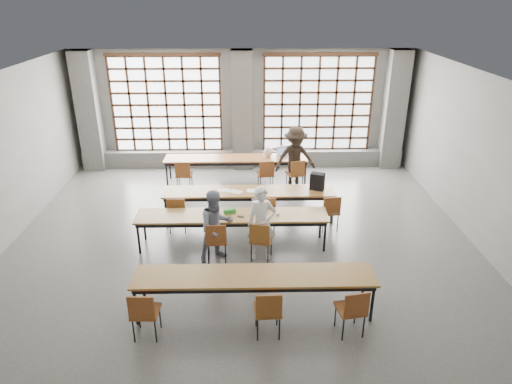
# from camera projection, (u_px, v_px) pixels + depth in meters

# --- Properties ---
(floor) EXTENTS (11.00, 11.00, 0.00)m
(floor) POSITION_uv_depth(u_px,v_px,m) (242.00, 257.00, 9.37)
(floor) COLOR #51514F
(floor) RESTS_ON ground
(ceiling) EXTENTS (11.00, 11.00, 0.00)m
(ceiling) POSITION_uv_depth(u_px,v_px,m) (239.00, 85.00, 7.95)
(ceiling) COLOR silver
(ceiling) RESTS_ON floor
(wall_back) EXTENTS (10.00, 0.00, 10.00)m
(wall_back) POSITION_uv_depth(u_px,v_px,m) (242.00, 109.00, 13.69)
(wall_back) COLOR slate
(wall_back) RESTS_ON floor
(wall_right) EXTENTS (0.00, 11.00, 11.00)m
(wall_right) POSITION_uv_depth(u_px,v_px,m) (501.00, 176.00, 8.76)
(wall_right) COLOR slate
(wall_right) RESTS_ON floor
(column_left) EXTENTS (0.60, 0.55, 3.50)m
(column_left) POSITION_uv_depth(u_px,v_px,m) (89.00, 112.00, 13.34)
(column_left) COLOR #535451
(column_left) RESTS_ON floor
(column_mid) EXTENTS (0.60, 0.55, 3.50)m
(column_mid) POSITION_uv_depth(u_px,v_px,m) (242.00, 111.00, 13.43)
(column_mid) COLOR #535451
(column_mid) RESTS_ON floor
(column_right) EXTENTS (0.60, 0.55, 3.50)m
(column_right) POSITION_uv_depth(u_px,v_px,m) (394.00, 110.00, 13.52)
(column_right) COLOR #535451
(column_right) RESTS_ON floor
(window_left) EXTENTS (3.32, 0.12, 3.00)m
(window_left) POSITION_uv_depth(u_px,v_px,m) (167.00, 105.00, 13.51)
(window_left) COLOR white
(window_left) RESTS_ON wall_back
(window_right) EXTENTS (3.32, 0.12, 3.00)m
(window_right) POSITION_uv_depth(u_px,v_px,m) (318.00, 104.00, 13.60)
(window_right) COLOR white
(window_right) RESTS_ON wall_back
(sill_ledge) EXTENTS (9.80, 0.35, 0.50)m
(sill_ledge) POSITION_uv_depth(u_px,v_px,m) (243.00, 158.00, 14.11)
(sill_ledge) COLOR #535451
(sill_ledge) RESTS_ON floor
(desk_row_a) EXTENTS (4.00, 0.70, 0.73)m
(desk_row_a) POSITION_uv_depth(u_px,v_px,m) (236.00, 160.00, 12.77)
(desk_row_a) COLOR brown
(desk_row_a) RESTS_ON floor
(desk_row_b) EXTENTS (4.00, 0.70, 0.73)m
(desk_row_b) POSITION_uv_depth(u_px,v_px,m) (249.00, 193.00, 10.67)
(desk_row_b) COLOR brown
(desk_row_b) RESTS_ON floor
(desk_row_c) EXTENTS (4.00, 0.70, 0.73)m
(desk_row_c) POSITION_uv_depth(u_px,v_px,m) (232.00, 218.00, 9.53)
(desk_row_c) COLOR brown
(desk_row_c) RESTS_ON floor
(desk_row_d) EXTENTS (4.00, 0.70, 0.73)m
(desk_row_d) POSITION_uv_depth(u_px,v_px,m) (254.00, 278.00, 7.53)
(desk_row_d) COLOR brown
(desk_row_d) RESTS_ON floor
(chair_back_left) EXTENTS (0.44, 0.44, 0.88)m
(chair_back_left) POSITION_uv_depth(u_px,v_px,m) (184.00, 173.00, 12.22)
(chair_back_left) COLOR brown
(chair_back_left) RESTS_ON floor
(chair_back_mid) EXTENTS (0.48, 0.48, 0.88)m
(chair_back_mid) POSITION_uv_depth(u_px,v_px,m) (266.00, 172.00, 12.26)
(chair_back_mid) COLOR brown
(chair_back_mid) RESTS_ON floor
(chair_back_right) EXTENTS (0.52, 0.52, 0.88)m
(chair_back_right) POSITION_uv_depth(u_px,v_px,m) (296.00, 172.00, 12.28)
(chair_back_right) COLOR brown
(chair_back_right) RESTS_ON floor
(chair_mid_left) EXTENTS (0.42, 0.43, 0.88)m
(chair_mid_left) POSITION_uv_depth(u_px,v_px,m) (177.00, 211.00, 10.12)
(chair_mid_left) COLOR brown
(chair_mid_left) RESTS_ON floor
(chair_mid_centre) EXTENTS (0.45, 0.45, 0.88)m
(chair_mid_centre) POSITION_uv_depth(u_px,v_px,m) (267.00, 210.00, 10.16)
(chair_mid_centre) COLOR brown
(chair_mid_centre) RESTS_ON floor
(chair_mid_right) EXTENTS (0.47, 0.48, 0.88)m
(chair_mid_right) POSITION_uv_depth(u_px,v_px,m) (330.00, 209.00, 10.19)
(chair_mid_right) COLOR brown
(chair_mid_right) RESTS_ON floor
(chair_front_left) EXTENTS (0.44, 0.45, 0.88)m
(chair_front_left) POSITION_uv_depth(u_px,v_px,m) (216.00, 238.00, 9.01)
(chair_front_left) COLOR brown
(chair_front_left) RESTS_ON floor
(chair_front_right) EXTENTS (0.51, 0.51, 0.88)m
(chair_front_right) POSITION_uv_depth(u_px,v_px,m) (261.00, 237.00, 9.03)
(chair_front_right) COLOR brown
(chair_front_right) RESTS_ON floor
(chair_near_left) EXTENTS (0.43, 0.44, 0.88)m
(chair_near_left) POSITION_uv_depth(u_px,v_px,m) (144.00, 310.00, 6.97)
(chair_near_left) COLOR brown
(chair_near_left) RESTS_ON floor
(chair_near_mid) EXTENTS (0.44, 0.44, 0.88)m
(chair_near_mid) POSITION_uv_depth(u_px,v_px,m) (268.00, 309.00, 7.01)
(chair_near_mid) COLOR brown
(chair_near_mid) RESTS_ON floor
(chair_near_right) EXTENTS (0.49, 0.49, 0.88)m
(chair_near_right) POSITION_uv_depth(u_px,v_px,m) (353.00, 308.00, 7.04)
(chair_near_right) COLOR maroon
(chair_near_right) RESTS_ON floor
(student_male) EXTENTS (0.59, 0.41, 1.55)m
(student_male) POSITION_uv_depth(u_px,v_px,m) (261.00, 224.00, 9.04)
(student_male) COLOR white
(student_male) RESTS_ON floor
(student_female) EXTENTS (0.90, 0.82, 1.49)m
(student_female) POSITION_uv_depth(u_px,v_px,m) (216.00, 226.00, 9.04)
(student_female) COLOR navy
(student_female) RESTS_ON floor
(student_back) EXTENTS (1.24, 0.88, 1.74)m
(student_back) POSITION_uv_depth(u_px,v_px,m) (295.00, 158.00, 12.26)
(student_back) COLOR black
(student_back) RESTS_ON floor
(laptop_front) EXTENTS (0.42, 0.38, 0.26)m
(laptop_front) POSITION_uv_depth(u_px,v_px,m) (259.00, 210.00, 9.59)
(laptop_front) COLOR #B1B1B6
(laptop_front) RESTS_ON desk_row_c
(laptop_back) EXTENTS (0.44, 0.41, 0.26)m
(laptop_back) POSITION_uv_depth(u_px,v_px,m) (283.00, 154.00, 12.84)
(laptop_back) COLOR silver
(laptop_back) RESTS_ON desk_row_a
(mouse) EXTENTS (0.11, 0.08, 0.04)m
(mouse) POSITION_uv_depth(u_px,v_px,m) (278.00, 214.00, 9.50)
(mouse) COLOR silver
(mouse) RESTS_ON desk_row_c
(green_box) EXTENTS (0.26, 0.15, 0.09)m
(green_box) POSITION_uv_depth(u_px,v_px,m) (230.00, 211.00, 9.56)
(green_box) COLOR #2B862D
(green_box) RESTS_ON desk_row_c
(phone) EXTENTS (0.14, 0.09, 0.01)m
(phone) POSITION_uv_depth(u_px,v_px,m) (241.00, 217.00, 9.42)
(phone) COLOR black
(phone) RESTS_ON desk_row_c
(paper_sheet_a) EXTENTS (0.33, 0.26, 0.00)m
(paper_sheet_a) POSITION_uv_depth(u_px,v_px,m) (223.00, 190.00, 10.68)
(paper_sheet_a) COLOR white
(paper_sheet_a) RESTS_ON desk_row_b
(paper_sheet_b) EXTENTS (0.36, 0.32, 0.00)m
(paper_sheet_b) POSITION_uv_depth(u_px,v_px,m) (236.00, 192.00, 10.59)
(paper_sheet_b) COLOR silver
(paper_sheet_b) RESTS_ON desk_row_b
(paper_sheet_c) EXTENTS (0.32, 0.25, 0.00)m
(paper_sheet_c) POSITION_uv_depth(u_px,v_px,m) (253.00, 191.00, 10.65)
(paper_sheet_c) COLOR white
(paper_sheet_c) RESTS_ON desk_row_b
(backpack) EXTENTS (0.37, 0.31, 0.40)m
(backpack) POSITION_uv_depth(u_px,v_px,m) (317.00, 181.00, 10.64)
(backpack) COLOR black
(backpack) RESTS_ON desk_row_b
(plastic_bag) EXTENTS (0.29, 0.25, 0.29)m
(plastic_bag) POSITION_uv_depth(u_px,v_px,m) (268.00, 152.00, 12.75)
(plastic_bag) COLOR silver
(plastic_bag) RESTS_ON desk_row_a
(red_pouch) EXTENTS (0.21, 0.12, 0.06)m
(red_pouch) POSITION_uv_depth(u_px,v_px,m) (145.00, 309.00, 7.06)
(red_pouch) COLOR #B21620
(red_pouch) RESTS_ON chair_near_left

